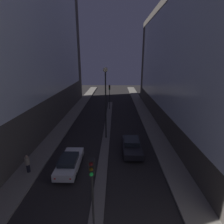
{
  "coord_description": "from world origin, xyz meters",
  "views": [
    {
      "loc": [
        1.21,
        -4.14,
        9.94
      ],
      "look_at": [
        0.79,
        16.49,
        3.71
      ],
      "focal_mm": 28.0,
      "sensor_mm": 36.0,
      "label": 1
    }
  ],
  "objects_px": {
    "traffic_light_near": "(92,182)",
    "pedestrian_on_left_sidewalk": "(28,163)",
    "street_lamp": "(106,90)",
    "car_right_lane": "(132,146)",
    "traffic_light_mid": "(109,92)",
    "car_left_lane": "(70,162)"
  },
  "relations": [
    {
      "from": "traffic_light_near",
      "to": "pedestrian_on_left_sidewalk",
      "type": "relative_size",
      "value": 2.95
    },
    {
      "from": "street_lamp",
      "to": "car_right_lane",
      "type": "height_order",
      "value": "street_lamp"
    },
    {
      "from": "traffic_light_mid",
      "to": "street_lamp",
      "type": "height_order",
      "value": "street_lamp"
    },
    {
      "from": "street_lamp",
      "to": "car_left_lane",
      "type": "relative_size",
      "value": 1.89
    },
    {
      "from": "traffic_light_mid",
      "to": "car_left_lane",
      "type": "bearing_deg",
      "value": -98.51
    },
    {
      "from": "pedestrian_on_left_sidewalk",
      "to": "traffic_light_near",
      "type": "bearing_deg",
      "value": -40.8
    },
    {
      "from": "street_lamp",
      "to": "car_left_lane",
      "type": "bearing_deg",
      "value": -114.16
    },
    {
      "from": "traffic_light_mid",
      "to": "car_right_lane",
      "type": "relative_size",
      "value": 1.04
    },
    {
      "from": "traffic_light_mid",
      "to": "pedestrian_on_left_sidewalk",
      "type": "xyz_separation_m",
      "value": [
        -6.62,
        -21.04,
        -2.7
      ]
    },
    {
      "from": "street_lamp",
      "to": "pedestrian_on_left_sidewalk",
      "type": "bearing_deg",
      "value": -131.5
    },
    {
      "from": "car_right_lane",
      "to": "pedestrian_on_left_sidewalk",
      "type": "height_order",
      "value": "pedestrian_on_left_sidewalk"
    },
    {
      "from": "street_lamp",
      "to": "car_right_lane",
      "type": "relative_size",
      "value": 1.87
    },
    {
      "from": "car_left_lane",
      "to": "pedestrian_on_left_sidewalk",
      "type": "relative_size",
      "value": 2.83
    },
    {
      "from": "street_lamp",
      "to": "car_right_lane",
      "type": "xyz_separation_m",
      "value": [
        3.04,
        -3.38,
        -5.64
      ]
    },
    {
      "from": "street_lamp",
      "to": "car_right_lane",
      "type": "bearing_deg",
      "value": -47.99
    },
    {
      "from": "car_right_lane",
      "to": "pedestrian_on_left_sidewalk",
      "type": "bearing_deg",
      "value": -156.98
    },
    {
      "from": "traffic_light_near",
      "to": "car_left_lane",
      "type": "height_order",
      "value": "traffic_light_near"
    },
    {
      "from": "traffic_light_mid",
      "to": "car_left_lane",
      "type": "height_order",
      "value": "traffic_light_mid"
    },
    {
      "from": "car_right_lane",
      "to": "traffic_light_mid",
      "type": "bearing_deg",
      "value": 100.18
    },
    {
      "from": "street_lamp",
      "to": "car_right_lane",
      "type": "distance_m",
      "value": 7.25
    },
    {
      "from": "traffic_light_near",
      "to": "traffic_light_mid",
      "type": "height_order",
      "value": "same"
    },
    {
      "from": "traffic_light_near",
      "to": "car_right_lane",
      "type": "height_order",
      "value": "traffic_light_near"
    }
  ]
}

